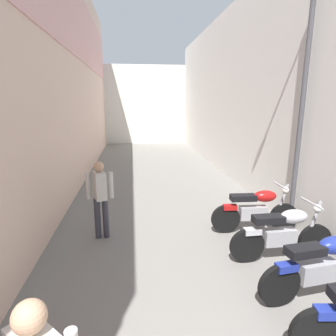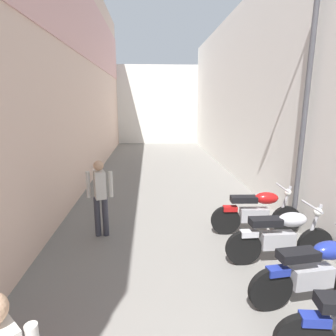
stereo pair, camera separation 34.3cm
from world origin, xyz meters
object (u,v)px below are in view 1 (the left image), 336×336
(motorcycle_sixth, at_px, (256,209))
(street_lamp, at_px, (298,100))
(pedestrian_further_down, at_px, (100,194))
(motorcycle_fifth, at_px, (283,232))
(motorcycle_fourth, at_px, (321,265))

(motorcycle_sixth, distance_m, street_lamp, 2.31)
(motorcycle_sixth, xyz_separation_m, street_lamp, (0.70, 0.01, 2.20))
(motorcycle_sixth, relative_size, pedestrian_further_down, 1.18)
(motorcycle_fifth, relative_size, pedestrian_further_down, 1.18)
(pedestrian_further_down, distance_m, street_lamp, 4.26)
(pedestrian_further_down, bearing_deg, motorcycle_fourth, -35.15)
(motorcycle_fifth, relative_size, street_lamp, 0.40)
(motorcycle_fourth, distance_m, pedestrian_further_down, 3.89)
(motorcycle_fifth, xyz_separation_m, pedestrian_further_down, (-3.17, 1.22, 0.42))
(motorcycle_fourth, height_order, motorcycle_sixth, same)
(pedestrian_further_down, bearing_deg, motorcycle_fifth, -21.06)
(street_lamp, bearing_deg, motorcycle_fifth, -122.66)
(motorcycle_fifth, xyz_separation_m, street_lamp, (0.70, 1.09, 2.20))
(motorcycle_sixth, distance_m, pedestrian_further_down, 3.20)
(pedestrian_further_down, xyz_separation_m, street_lamp, (3.86, -0.13, 1.79))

